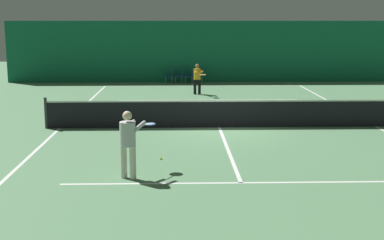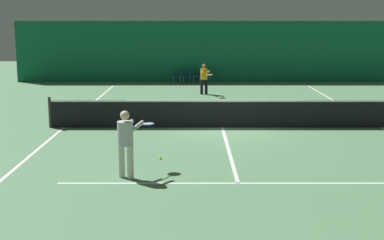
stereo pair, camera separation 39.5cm
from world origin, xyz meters
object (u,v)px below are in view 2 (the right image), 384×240
courtside_chair_1 (188,75)px  courtside_chair_3 (208,75)px  player_near (126,139)px  tennis_ball (160,158)px  tennis_net (222,113)px  player_far (204,77)px  courtside_chair_0 (178,75)px  courtside_chair_2 (198,75)px

courtside_chair_1 → courtside_chair_3: size_ratio=1.00×
player_near → tennis_ball: 2.02m
tennis_net → player_near: 6.49m
tennis_net → courtside_chair_3: tennis_net is taller
courtside_chair_1 → courtside_chair_3: 1.18m
player_far → tennis_ball: (-1.46, -12.67, -0.85)m
player_near → courtside_chair_1: player_near is taller
tennis_net → player_far: (-0.44, 8.40, 0.37)m
player_far → courtside_chair_3: (0.34, 4.83, -0.40)m
tennis_net → player_near: player_near is taller
courtside_chair_0 → courtside_chair_1: 0.59m
tennis_net → courtside_chair_2: bearing=93.0°
player_far → courtside_chair_0: bearing=-177.9°
courtside_chair_1 → courtside_chair_2: size_ratio=1.00×
tennis_net → player_far: 8.42m
courtside_chair_3 → player_near: bearing=-7.4°
player_far → courtside_chair_2: 4.85m
tennis_net → courtside_chair_1: size_ratio=14.29×
player_far → courtside_chair_0: (-1.44, 4.83, -0.40)m
player_near → courtside_chair_3: bearing=20.5°
courtside_chair_1 → tennis_ball: courtside_chair_1 is taller
courtside_chair_1 → courtside_chair_2: bearing=90.0°
tennis_net → tennis_ball: (-1.90, -4.27, -0.48)m
player_near → courtside_chair_2: (1.89, 19.17, -0.45)m
player_far → courtside_chair_1: (-0.84, 4.83, -0.40)m
courtside_chair_2 → player_near: bearing=-5.6°
player_near → player_far: bearing=19.4°
courtside_chair_1 → courtside_chair_0: bearing=-90.0°
player_near → courtside_chair_1: (1.30, 19.17, -0.45)m
courtside_chair_0 → courtside_chair_3: bearing=90.0°
tennis_ball → courtside_chair_0: bearing=89.9°
courtside_chair_1 → courtside_chair_3: same height
courtside_chair_0 → tennis_ball: size_ratio=12.73×
courtside_chair_3 → player_far: bearing=-4.0°
courtside_chair_0 → courtside_chair_1: bearing=90.0°
player_far → tennis_ball: size_ratio=22.91×
courtside_chair_2 → courtside_chair_3: 0.59m
player_near → courtside_chair_3: player_near is taller
courtside_chair_1 → courtside_chair_2: (0.59, 0.00, 0.00)m
tennis_net → courtside_chair_3: 13.23m
player_near → player_far: 14.50m
courtside_chair_0 → player_far: bearing=16.5°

